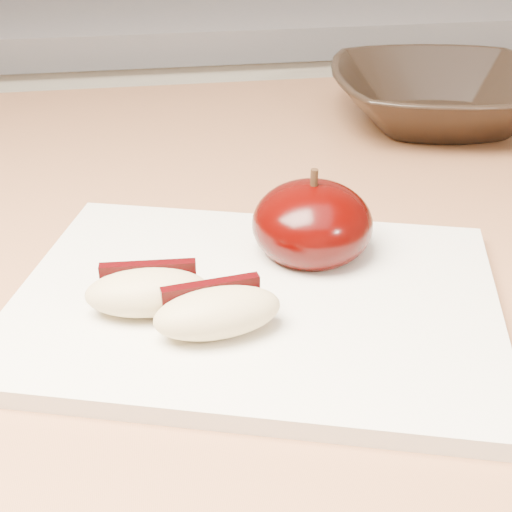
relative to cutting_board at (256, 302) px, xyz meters
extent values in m
cube|color=silver|center=(-0.07, 0.83, -0.46)|extent=(2.40, 0.60, 0.90)
cube|color=slate|center=(-0.07, 0.83, 0.01)|extent=(2.40, 0.62, 0.04)
cube|color=#9B6743|center=(-0.07, 0.13, -0.03)|extent=(1.64, 0.64, 0.04)
cube|color=silver|center=(0.00, 0.00, 0.00)|extent=(0.32, 0.27, 0.01)
ellipsoid|color=black|center=(0.04, 0.04, 0.02)|extent=(0.10, 0.10, 0.05)
cylinder|color=black|center=(0.04, 0.04, 0.05)|extent=(0.00, 0.00, 0.01)
ellipsoid|color=tan|center=(-0.06, -0.01, 0.02)|extent=(0.07, 0.04, 0.02)
cube|color=black|center=(-0.06, 0.01, 0.02)|extent=(0.05, 0.01, 0.02)
ellipsoid|color=tan|center=(-0.03, -0.03, 0.02)|extent=(0.07, 0.04, 0.02)
cube|color=black|center=(-0.03, -0.02, 0.02)|extent=(0.05, 0.01, 0.02)
imported|color=black|center=(0.22, 0.28, 0.02)|extent=(0.23, 0.23, 0.05)
camera|label=1|loc=(-0.05, -0.34, 0.23)|focal=50.00mm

